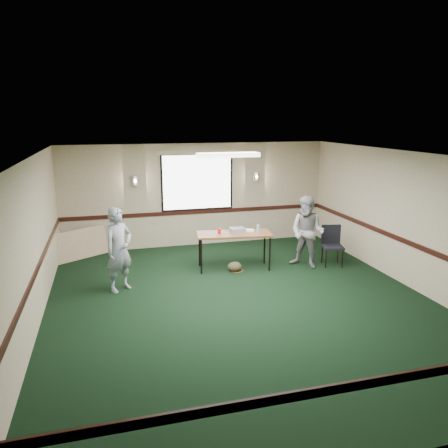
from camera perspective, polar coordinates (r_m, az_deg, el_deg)
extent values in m
plane|color=black|center=(8.21, 2.41, -10.27)|extent=(8.00, 8.00, 0.00)
plane|color=tan|center=(11.55, -3.51, 3.79)|extent=(7.00, 0.00, 7.00)
plane|color=tan|center=(4.37, 19.10, -14.17)|extent=(7.00, 0.00, 7.00)
plane|color=tan|center=(7.51, -23.88, -2.82)|extent=(0.00, 8.00, 8.00)
plane|color=tan|center=(9.41, 23.28, 0.40)|extent=(0.00, 8.00, 8.00)
plane|color=silver|center=(7.53, 2.62, 8.86)|extent=(8.00, 8.00, 0.00)
cube|color=black|center=(11.62, -3.46, 1.60)|extent=(7.00, 0.03, 0.10)
cube|color=black|center=(4.60, 18.53, -19.06)|extent=(7.00, 0.03, 0.10)
cube|color=black|center=(7.64, -23.44, -6.05)|extent=(0.03, 8.00, 0.10)
cube|color=black|center=(9.50, 22.96, -2.25)|extent=(0.03, 8.00, 0.10)
cube|color=black|center=(11.47, -3.51, 5.50)|extent=(1.90, 0.01, 1.50)
cube|color=white|center=(11.47, -3.51, 5.49)|extent=(1.80, 0.02, 1.40)
cube|color=#C5B78B|center=(11.38, -3.56, 9.33)|extent=(2.05, 0.08, 0.10)
cylinder|color=silver|center=(11.21, -11.55, 5.57)|extent=(0.16, 0.16, 0.25)
cylinder|color=silver|center=(11.85, 4.16, 6.24)|extent=(0.16, 0.16, 0.25)
cube|color=white|center=(8.49, 0.54, 9.01)|extent=(1.20, 0.32, 0.08)
cube|color=#612B1B|center=(9.75, 1.33, -1.32)|extent=(1.73, 0.88, 0.04)
cylinder|color=black|center=(9.53, -2.98, -4.29)|extent=(0.04, 0.04, 0.78)
cylinder|color=black|center=(9.76, 5.99, -3.91)|extent=(0.04, 0.04, 0.78)
cylinder|color=black|center=(10.04, -3.22, -3.36)|extent=(0.04, 0.04, 0.78)
cylinder|color=black|center=(10.25, 5.31, -3.02)|extent=(0.04, 0.04, 0.78)
cube|color=gray|center=(9.78, 1.76, -0.82)|extent=(0.33, 0.28, 0.11)
cube|color=white|center=(9.90, 3.36, -0.84)|extent=(0.22, 0.19, 0.05)
cylinder|color=red|center=(9.70, -0.62, -0.93)|extent=(0.07, 0.07, 0.11)
cylinder|color=#7BB1CA|center=(9.70, 4.47, -0.70)|extent=(0.06, 0.06, 0.20)
ellipsoid|color=#454227|center=(9.76, 1.38, -5.58)|extent=(0.38, 0.34, 0.22)
torus|color=red|center=(9.83, 1.64, -6.07)|extent=(0.33, 0.33, 0.02)
cube|color=#99835F|center=(11.12, -18.27, -2.52)|extent=(1.30, 0.92, 0.72)
cube|color=black|center=(10.35, 14.01, -2.91)|extent=(0.54, 0.54, 0.06)
cube|color=black|center=(10.49, 13.79, -1.28)|extent=(0.44, 0.16, 0.45)
cylinder|color=black|center=(10.20, 13.18, -4.51)|extent=(0.03, 0.03, 0.42)
cylinder|color=black|center=(10.30, 15.21, -4.46)|extent=(0.03, 0.03, 0.42)
cylinder|color=black|center=(10.55, 12.69, -3.88)|extent=(0.03, 0.03, 0.42)
cylinder|color=black|center=(10.64, 14.66, -3.83)|extent=(0.03, 0.03, 0.42)
imported|color=#3D5A87|center=(8.76, -13.55, -3.27)|extent=(0.73, 0.69, 1.67)
imported|color=#7693B8|center=(10.04, 10.83, -1.05)|extent=(1.00, 1.01, 1.64)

